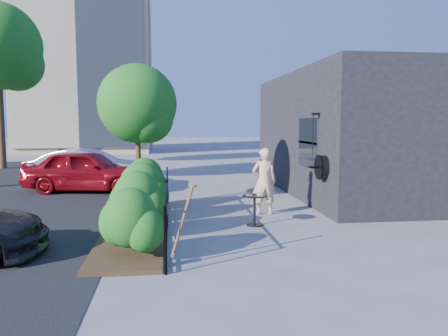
{
  "coord_description": "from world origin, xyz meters",
  "views": [
    {
      "loc": [
        -1.41,
        -9.7,
        2.38
      ],
      "look_at": [
        -0.03,
        1.46,
        1.2
      ],
      "focal_mm": 35.0,
      "sensor_mm": 36.0,
      "label": 1
    }
  ],
  "objects": [
    {
      "name": "car_silver",
      "position": [
        -4.33,
        6.54,
        0.71
      ],
      "size": [
        4.38,
        1.76,
        1.42
      ],
      "primitive_type": "imported",
      "rotation": [
        0.0,
        0.0,
        1.51
      ],
      "color": "#B8B9BE",
      "rests_on": "ground"
    },
    {
      "name": "shop_building",
      "position": [
        5.5,
        4.5,
        2.0
      ],
      "size": [
        6.22,
        9.0,
        4.0
      ],
      "color": "black",
      "rests_on": "ground"
    },
    {
      "name": "ground",
      "position": [
        0.0,
        0.0,
        0.0
      ],
      "size": [
        120.0,
        120.0,
        0.0
      ],
      "primitive_type": "plane",
      "color": "gray",
      "rests_on": "ground"
    },
    {
      "name": "shovel",
      "position": [
        -1.26,
        -2.55,
        0.61
      ],
      "size": [
        0.47,
        0.18,
        1.4
      ],
      "color": "brown",
      "rests_on": "ground"
    },
    {
      "name": "woman",
      "position": [
        1.0,
        1.28,
        0.86
      ],
      "size": [
        0.66,
        0.45,
        1.73
      ],
      "primitive_type": "imported",
      "rotation": [
        0.0,
        0.0,
        3.07
      ],
      "color": "beige",
      "rests_on": "ground"
    },
    {
      "name": "cafe_table",
      "position": [
        0.51,
        0.05,
        0.49
      ],
      "size": [
        0.56,
        0.56,
        0.76
      ],
      "rotation": [
        0.0,
        0.0,
        -0.16
      ],
      "color": "black",
      "rests_on": "ground"
    },
    {
      "name": "patio_tree",
      "position": [
        -2.24,
        2.76,
        2.76
      ],
      "size": [
        2.2,
        2.2,
        3.94
      ],
      "color": "#3F2B19",
      "rests_on": "ground"
    },
    {
      "name": "car_red",
      "position": [
        -4.23,
        5.65,
        0.72
      ],
      "size": [
        4.48,
        2.42,
        1.45
      ],
      "primitive_type": "imported",
      "rotation": [
        0.0,
        0.0,
        1.4
      ],
      "color": "maroon",
      "rests_on": "ground"
    },
    {
      "name": "fence",
      "position": [
        -1.5,
        0.0,
        0.56
      ],
      "size": [
        0.05,
        6.05,
        1.1
      ],
      "color": "black",
      "rests_on": "ground"
    },
    {
      "name": "planting_bed",
      "position": [
        -2.2,
        0.0,
        0.04
      ],
      "size": [
        1.3,
        6.0,
        0.08
      ],
      "primitive_type": "cube",
      "color": "#382616",
      "rests_on": "ground"
    },
    {
      "name": "shrubs",
      "position": [
        -2.1,
        0.1,
        0.7
      ],
      "size": [
        1.1,
        5.6,
        1.24
      ],
      "color": "#16621D",
      "rests_on": "ground"
    }
  ]
}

